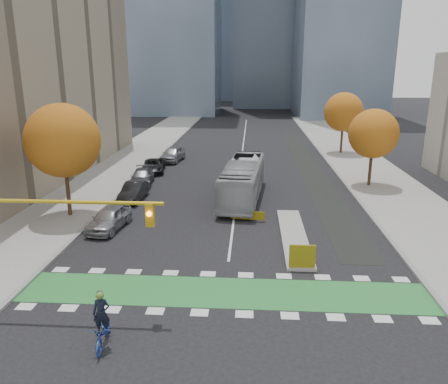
# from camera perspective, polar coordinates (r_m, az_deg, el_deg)

# --- Properties ---
(ground) EXTENTS (300.00, 300.00, 0.00)m
(ground) POSITION_cam_1_polar(r_m,az_deg,el_deg) (20.47, -0.20, -15.00)
(ground) COLOR black
(ground) RESTS_ON ground
(sidewalk_west) EXTENTS (7.00, 120.00, 0.15)m
(sidewalk_west) POSITION_cam_1_polar(r_m,az_deg,el_deg) (41.62, -17.14, 0.67)
(sidewalk_west) COLOR gray
(sidewalk_west) RESTS_ON ground
(sidewalk_east) EXTENTS (7.00, 120.00, 0.15)m
(sidewalk_east) POSITION_cam_1_polar(r_m,az_deg,el_deg) (40.84, 21.07, 0.02)
(sidewalk_east) COLOR gray
(sidewalk_east) RESTS_ON ground
(curb_west) EXTENTS (0.30, 120.00, 0.16)m
(curb_west) POSITION_cam_1_polar(r_m,az_deg,el_deg) (40.52, -12.50, 0.60)
(curb_west) COLOR gray
(curb_west) RESTS_ON ground
(curb_east) EXTENTS (0.30, 120.00, 0.16)m
(curb_east) POSITION_cam_1_polar(r_m,az_deg,el_deg) (39.93, 16.27, 0.10)
(curb_east) COLOR gray
(curb_east) RESTS_ON ground
(bike_crossing) EXTENTS (20.00, 3.00, 0.01)m
(bike_crossing) POSITION_cam_1_polar(r_m,az_deg,el_deg) (21.76, 0.07, -12.96)
(bike_crossing) COLOR #287C34
(bike_crossing) RESTS_ON ground
(centre_line) EXTENTS (0.15, 70.00, 0.01)m
(centre_line) POSITION_cam_1_polar(r_m,az_deg,el_deg) (58.48, 2.45, 5.55)
(centre_line) COLOR silver
(centre_line) RESTS_ON ground
(bike_lane_paint) EXTENTS (2.50, 50.00, 0.01)m
(bike_lane_paint) POSITION_cam_1_polar(r_m,az_deg,el_deg) (49.07, 10.98, 3.25)
(bike_lane_paint) COLOR black
(bike_lane_paint) RESTS_ON ground
(median_island) EXTENTS (1.60, 10.00, 0.16)m
(median_island) POSITION_cam_1_polar(r_m,az_deg,el_deg) (28.64, 9.08, -5.67)
(median_island) COLOR gray
(median_island) RESTS_ON ground
(hazard_board) EXTENTS (1.40, 0.12, 1.30)m
(hazard_board) POSITION_cam_1_polar(r_m,az_deg,el_deg) (23.96, 10.18, -8.27)
(hazard_board) COLOR yellow
(hazard_board) RESTS_ON median_island
(tree_west) EXTENTS (5.20, 5.20, 8.22)m
(tree_west) POSITION_cam_1_polar(r_m,az_deg,el_deg) (32.70, -20.30, 6.32)
(tree_west) COLOR #332114
(tree_west) RESTS_ON ground
(tree_east_near) EXTENTS (4.40, 4.40, 7.08)m
(tree_east_near) POSITION_cam_1_polar(r_m,az_deg,el_deg) (41.36, 18.93, 7.21)
(tree_east_near) COLOR #332114
(tree_east_near) RESTS_ON ground
(tree_east_far) EXTENTS (4.80, 4.80, 7.65)m
(tree_east_far) POSITION_cam_1_polar(r_m,az_deg,el_deg) (56.90, 15.35, 10.04)
(tree_east_far) COLOR #332114
(tree_east_far) RESTS_ON ground
(traffic_signal_west) EXTENTS (8.53, 0.56, 5.20)m
(traffic_signal_west) POSITION_cam_1_polar(r_m,az_deg,el_deg) (20.36, -23.24, -3.99)
(traffic_signal_west) COLOR #BF9914
(traffic_signal_west) RESTS_ON ground
(cyclist) EXTENTS (0.91, 2.09, 2.34)m
(cyclist) POSITION_cam_1_polar(r_m,az_deg,el_deg) (18.36, -15.56, -16.74)
(cyclist) COLOR #223B9C
(cyclist) RESTS_ON ground
(bus) EXTENTS (3.75, 11.76, 3.22)m
(bus) POSITION_cam_1_polar(r_m,az_deg,el_deg) (35.98, 2.46, 1.57)
(bus) COLOR #A6ABAE
(bus) RESTS_ON ground
(parked_car_a) EXTENTS (2.35, 4.70, 1.54)m
(parked_car_a) POSITION_cam_1_polar(r_m,az_deg,el_deg) (30.41, -14.78, -3.33)
(parked_car_a) COLOR #98989D
(parked_car_a) RESTS_ON ground
(parked_car_b) EXTENTS (1.63, 4.42, 1.45)m
(parked_car_b) POSITION_cam_1_polar(r_m,az_deg,el_deg) (36.62, -11.71, 0.06)
(parked_car_b) COLOR black
(parked_car_b) RESTS_ON ground
(parked_car_c) EXTENTS (2.46, 5.02, 1.40)m
(parked_car_c) POSITION_cam_1_polar(r_m,az_deg,el_deg) (41.44, -10.69, 1.94)
(parked_car_c) COLOR #515156
(parked_car_c) RESTS_ON ground
(parked_car_d) EXTENTS (2.83, 5.04, 1.33)m
(parked_car_d) POSITION_cam_1_polar(r_m,az_deg,el_deg) (46.18, -9.19, 3.39)
(parked_car_d) COLOR black
(parked_car_d) RESTS_ON ground
(parked_car_e) EXTENTS (2.64, 5.22, 1.70)m
(parked_car_e) POSITION_cam_1_polar(r_m,az_deg,el_deg) (51.28, -6.73, 4.94)
(parked_car_e) COLOR #96969B
(parked_car_e) RESTS_ON ground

